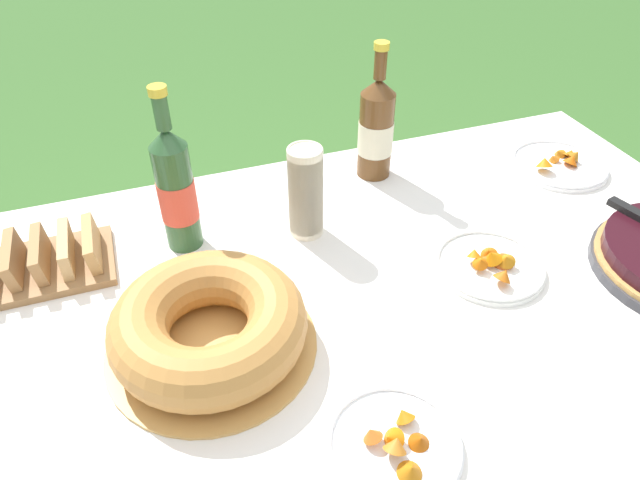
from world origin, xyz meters
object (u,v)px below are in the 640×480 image
at_px(bundt_cake, 209,326).
at_px(snack_plate_right, 395,444).
at_px(cider_bottle_amber, 376,129).
at_px(bread_board, 42,261).
at_px(cup_stack, 306,192).
at_px(snack_plate_left, 559,164).
at_px(snack_plate_near, 491,265).
at_px(cider_bottle_green, 176,190).

height_order(bundt_cake, snack_plate_right, bundt_cake).
distance_m(cider_bottle_amber, snack_plate_right, 0.75).
height_order(cider_bottle_amber, bread_board, cider_bottle_amber).
distance_m(snack_plate_right, bread_board, 0.75).
xyz_separation_m(cider_bottle_amber, bread_board, (-0.75, -0.12, -0.10)).
height_order(cup_stack, snack_plate_left, cup_stack).
bearing_deg(snack_plate_right, snack_plate_near, 40.05).
height_order(snack_plate_near, snack_plate_right, snack_plate_right).
relative_size(cup_stack, snack_plate_near, 0.93).
bearing_deg(bread_board, snack_plate_left, -0.68).
bearing_deg(cup_stack, bread_board, 174.52).
relative_size(cup_stack, cider_bottle_green, 0.58).
xyz_separation_m(cider_bottle_green, snack_plate_right, (0.21, -0.57, -0.12)).
bearing_deg(cider_bottle_amber, bundt_cake, -139.05).
bearing_deg(snack_plate_near, cider_bottle_amber, 100.41).
relative_size(cup_stack, snack_plate_right, 1.01).
xyz_separation_m(bundt_cake, snack_plate_right, (0.21, -0.28, -0.04)).
relative_size(snack_plate_near, snack_plate_left, 0.92).
height_order(snack_plate_right, bread_board, bread_board).
xyz_separation_m(bundt_cake, snack_plate_left, (0.93, 0.29, -0.04)).
height_order(cider_bottle_amber, snack_plate_near, cider_bottle_amber).
bearing_deg(snack_plate_right, bundt_cake, 127.30).
distance_m(bundt_cake, cider_bottle_amber, 0.64).
xyz_separation_m(snack_plate_right, bread_board, (-0.48, 0.58, 0.02)).
bearing_deg(bundt_cake, snack_plate_right, -52.70).
bearing_deg(bundt_cake, cider_bottle_amber, 40.95).
bearing_deg(bread_board, cider_bottle_green, -0.68).
xyz_separation_m(bundt_cake, cider_bottle_green, (0.00, 0.30, 0.08)).
height_order(snack_plate_left, snack_plate_right, same).
bearing_deg(cup_stack, snack_plate_left, 3.05).
distance_m(cider_bottle_green, bread_board, 0.29).
relative_size(cider_bottle_amber, bread_board, 1.25).
bearing_deg(cup_stack, bundt_cake, -135.16).
relative_size(snack_plate_near, snack_plate_right, 1.08).
height_order(cup_stack, snack_plate_near, cup_stack).
height_order(cup_stack, cider_bottle_amber, cider_bottle_amber).
bearing_deg(snack_plate_right, cider_bottle_amber, 68.72).
bearing_deg(snack_plate_near, snack_plate_left, 36.27).
distance_m(snack_plate_left, bread_board, 1.20).
relative_size(bundt_cake, cider_bottle_amber, 1.10).
distance_m(cider_bottle_amber, bread_board, 0.77).
height_order(bundt_cake, bread_board, bundt_cake).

